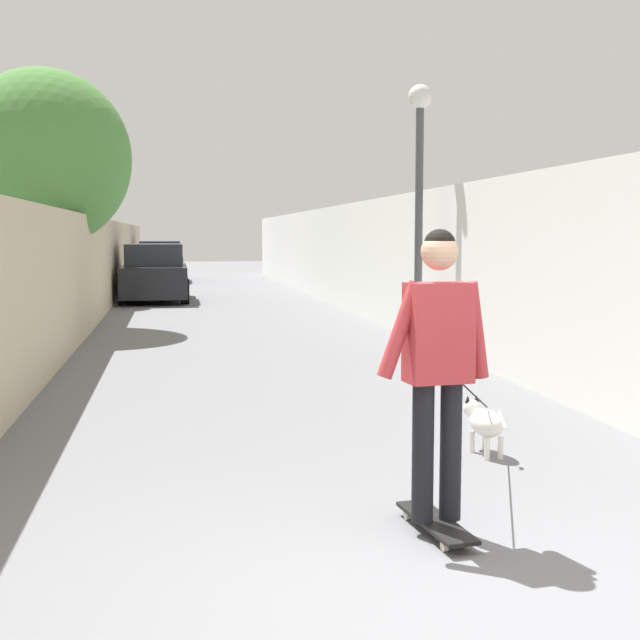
# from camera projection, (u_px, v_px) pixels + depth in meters

# --- Properties ---
(ground_plane) EXTENTS (80.00, 80.00, 0.00)m
(ground_plane) POSITION_uv_depth(u_px,v_px,m) (236.00, 321.00, 17.78)
(ground_plane) COLOR slate
(wall_left) EXTENTS (48.00, 0.30, 2.15)m
(wall_left) POSITION_uv_depth(u_px,v_px,m) (79.00, 275.00, 15.22)
(wall_left) COLOR tan
(wall_left) RESTS_ON ground
(fence_right) EXTENTS (48.00, 0.30, 2.52)m
(fence_right) POSITION_uv_depth(u_px,v_px,m) (398.00, 263.00, 16.18)
(fence_right) COLOR white
(fence_right) RESTS_ON ground
(tree_left_near) EXTENTS (1.95, 1.95, 4.20)m
(tree_left_near) POSITION_uv_depth(u_px,v_px,m) (75.00, 186.00, 21.77)
(tree_left_near) COLOR brown
(tree_left_near) RESTS_ON ground
(tree_left_far) EXTENTS (3.20, 3.20, 4.85)m
(tree_left_far) POSITION_uv_depth(u_px,v_px,m) (44.00, 158.00, 15.88)
(tree_left_far) COLOR brown
(tree_left_far) RESTS_ON ground
(lamp_post) EXTENTS (0.36, 0.36, 4.00)m
(lamp_post) POSITION_uv_depth(u_px,v_px,m) (419.00, 169.00, 12.75)
(lamp_post) COLOR #4C4C51
(lamp_post) RESTS_ON ground
(skateboard) EXTENTS (0.82, 0.29, 0.08)m
(skateboard) POSITION_uv_depth(u_px,v_px,m) (436.00, 523.00, 5.13)
(skateboard) COLOR black
(skateboard) RESTS_ON ground
(person_skateboarder) EXTENTS (0.26, 0.72, 1.74)m
(person_skateboarder) POSITION_uv_depth(u_px,v_px,m) (438.00, 352.00, 5.03)
(person_skateboarder) COLOR black
(person_skateboarder) RESTS_ON skateboard
(dog) EXTENTS (2.04, 1.09, 1.06)m
(dog) POSITION_uv_depth(u_px,v_px,m) (484.00, 422.00, 6.96)
(dog) COLOR white
(dog) RESTS_ON ground
(car_near) EXTENTS (4.08, 1.80, 1.54)m
(car_near) POSITION_uv_depth(u_px,v_px,m) (155.00, 274.00, 23.17)
(car_near) COLOR black
(car_near) RESTS_ON ground
(car_far) EXTENTS (4.32, 1.80, 1.54)m
(car_far) POSITION_uv_depth(u_px,v_px,m) (160.00, 263.00, 32.94)
(car_far) COLOR navy
(car_far) RESTS_ON ground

